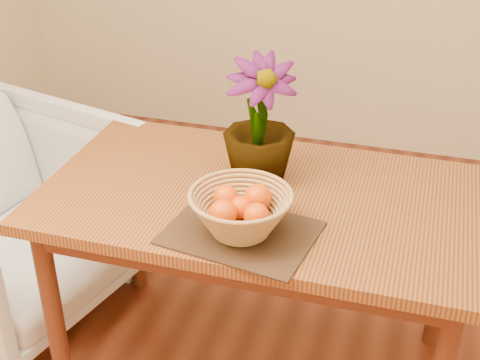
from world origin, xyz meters
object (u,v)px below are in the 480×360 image
(armchair, at_px, (6,211))
(potted_plant, at_px, (259,121))
(wicker_basket, at_px, (241,214))
(table, at_px, (259,216))

(armchair, bearing_deg, potted_plant, -75.81)
(wicker_basket, height_order, potted_plant, potted_plant)
(table, bearing_deg, wicker_basket, -88.12)
(potted_plant, xyz_separation_m, armchair, (-1.03, 0.01, -0.53))
(table, xyz_separation_m, potted_plant, (-0.03, 0.09, 0.30))
(table, distance_m, potted_plant, 0.31)
(table, distance_m, wicker_basket, 0.28)
(armchair, bearing_deg, table, -80.69)
(wicker_basket, relative_size, potted_plant, 0.72)
(wicker_basket, xyz_separation_m, potted_plant, (-0.04, 0.33, 0.14))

